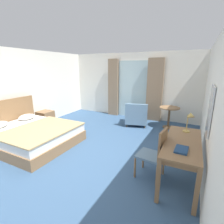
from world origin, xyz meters
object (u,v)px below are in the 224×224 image
bed (31,134)px  nightstand (46,118)px  desk_chair (155,152)px  round_cafe_table (169,113)px  writing_desk (182,146)px  desk_lamp (190,118)px  armchair_by_window (136,116)px  closed_book (181,150)px

bed → nightstand: (-0.90, 1.29, -0.03)m
desk_chair → round_cafe_table: 2.86m
round_cafe_table → bed: bearing=-136.1°
bed → round_cafe_table: bed is taller
writing_desk → desk_lamp: size_ratio=3.32×
nightstand → armchair_by_window: size_ratio=0.52×
nightstand → writing_desk: 4.69m
nightstand → armchair_by_window: (2.88, 1.37, 0.09)m
closed_book → bed: bearing=179.4°
bed → desk_lamp: (3.69, 0.60, 0.79)m
desk_chair → nightstand: bearing=163.2°
nightstand → writing_desk: size_ratio=0.32×
desk_chair → closed_book: desk_chair is taller
desk_lamp → armchair_by_window: bearing=129.8°
armchair_by_window → round_cafe_table: 1.08m
round_cafe_table → desk_lamp: bearing=-73.7°
nightstand → desk_lamp: bearing=-8.5°
nightstand → writing_desk: bearing=-13.6°
desk_lamp → armchair_by_window: (-1.71, 2.06, -0.72)m
bed → writing_desk: 3.67m
nightstand → round_cafe_table: size_ratio=0.68×
desk_chair → armchair_by_window: 2.90m
bed → closed_book: bearing=-2.8°
bed → desk_chair: bearing=0.9°
desk_chair → closed_book: 0.55m
nightstand → closed_book: size_ratio=1.67×
writing_desk → round_cafe_table: writing_desk is taller
desk_lamp → closed_book: desk_lamp is taller
round_cafe_table → nightstand: bearing=-157.6°
desk_lamp → armchair_by_window: size_ratio=0.48×
writing_desk → armchair_by_window: armchair_by_window is taller
desk_chair → desk_lamp: bearing=49.8°
nightstand → desk_lamp: size_ratio=1.07×
desk_lamp → closed_book: size_ratio=1.56×
bed → desk_lamp: desk_lamp is taller
writing_desk → closed_book: closed_book is taller
nightstand → desk_chair: bearing=-16.8°
bed → writing_desk: (3.64, 0.19, 0.40)m
nightstand → round_cafe_table: (3.92, 1.61, 0.28)m
writing_desk → closed_book: bearing=-89.0°
desk_chair → closed_book: bearing=-28.2°
bed → desk_chair: 3.23m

